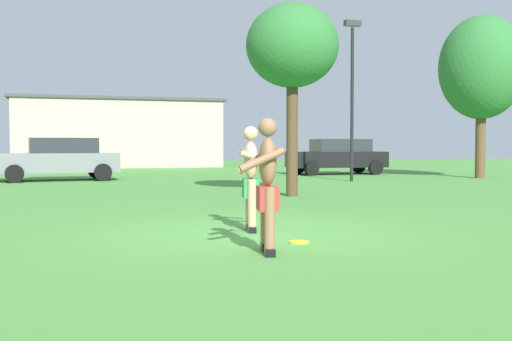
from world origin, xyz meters
TOP-DOWN VIEW (x-y plane):
  - ground_plane at (0.00, 0.00)m, footprint 80.00×80.00m
  - player_near at (0.12, 0.29)m, footprint 0.60×0.74m
  - player_in_red at (-0.24, -1.61)m, footprint 0.63×0.68m
  - frisbee at (0.41, -1.01)m, footprint 0.28×0.28m
  - car_gray_mid_lot at (-2.95, 14.95)m, footprint 4.45×2.35m
  - car_black_far_end at (8.93, 16.36)m, footprint 4.36×2.15m
  - lamp_post at (7.18, 11.32)m, footprint 0.60×0.24m
  - outbuilding_behind_lot at (0.21, 29.39)m, footprint 12.23×6.54m
  - tree_right_field at (2.93, 6.04)m, footprint 2.37×2.37m
  - tree_behind_players at (13.02, 11.78)m, footprint 3.31×3.31m

SIDE VIEW (x-z plane):
  - ground_plane at x=0.00m, z-range 0.00..0.00m
  - frisbee at x=0.41m, z-range 0.00..0.03m
  - car_gray_mid_lot at x=-2.95m, z-range 0.03..1.61m
  - car_black_far_end at x=8.93m, z-range 0.03..1.61m
  - player_near at x=0.12m, z-range 0.03..1.64m
  - player_in_red at x=-0.24m, z-range 0.05..1.70m
  - outbuilding_behind_lot at x=0.21m, z-range 0.01..4.06m
  - lamp_post at x=7.18m, z-range 0.65..6.43m
  - tree_right_field at x=2.93m, z-range 1.34..6.29m
  - tree_behind_players at x=13.02m, z-range 1.14..7.56m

